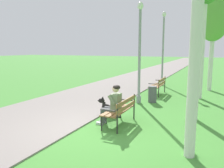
{
  "coord_description": "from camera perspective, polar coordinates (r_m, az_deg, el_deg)",
  "views": [
    {
      "loc": [
        3.15,
        -5.29,
        2.3
      ],
      "look_at": [
        -0.59,
        2.81,
        0.9
      ],
      "focal_mm": 36.21,
      "sensor_mm": 36.0,
      "label": 1
    }
  ],
  "objects": [
    {
      "name": "ground_plane",
      "position": [
        6.57,
        -5.71,
        -11.61
      ],
      "size": [
        120.0,
        120.0,
        0.0
      ],
      "primitive_type": "plane",
      "color": "#478E38"
    },
    {
      "name": "paved_path",
      "position": [
        29.89,
        14.19,
        4.28
      ],
      "size": [
        3.99,
        60.0,
        0.04
      ],
      "primitive_type": "cube",
      "color": "gray",
      "rests_on": "ground"
    },
    {
      "name": "park_bench_near",
      "position": [
        6.84,
        2.24,
        -6.25
      ],
      "size": [
        0.55,
        1.5,
        0.85
      ],
      "color": "olive",
      "rests_on": "ground"
    },
    {
      "name": "park_bench_mid",
      "position": [
        11.63,
        11.63,
        -0.11
      ],
      "size": [
        0.55,
        1.5,
        0.85
      ],
      "color": "olive",
      "rests_on": "ground"
    },
    {
      "name": "person_seated_on_near_bench",
      "position": [
        6.77,
        0.22,
        -4.93
      ],
      "size": [
        0.74,
        0.49,
        1.25
      ],
      "color": "#4C4C51",
      "rests_on": "ground"
    },
    {
      "name": "dog_black",
      "position": [
        7.69,
        -0.93,
        -6.48
      ],
      "size": [
        0.82,
        0.39,
        0.71
      ],
      "color": "black",
      "rests_on": "ground"
    },
    {
      "name": "lamp_post_near",
      "position": [
        9.55,
        6.97,
        8.0
      ],
      "size": [
        0.24,
        0.24,
        4.17
      ],
      "color": "gray",
      "rests_on": "ground"
    },
    {
      "name": "lamp_post_mid",
      "position": [
        14.52,
        12.74,
        8.87
      ],
      "size": [
        0.24,
        0.24,
        4.53
      ],
      "color": "gray",
      "rests_on": "ground"
    },
    {
      "name": "birch_tree_fourth",
      "position": [
        13.66,
        24.36,
        15.66
      ],
      "size": [
        1.76,
        1.72,
        5.58
      ],
      "color": "silver",
      "rests_on": "ground"
    },
    {
      "name": "litter_bin",
      "position": [
        9.91,
        10.16,
        -2.57
      ],
      "size": [
        0.36,
        0.36,
        0.7
      ],
      "primitive_type": "cylinder",
      "color": "#515156",
      "rests_on": "ground"
    }
  ]
}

